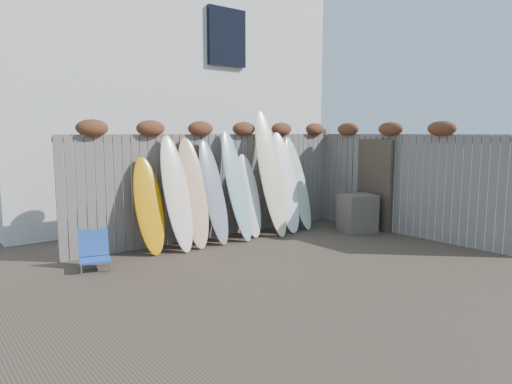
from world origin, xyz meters
TOP-DOWN VIEW (x-y plane):
  - ground at (0.00, 0.00)m, footprint 80.00×80.00m
  - back_fence at (0.06, 2.39)m, footprint 6.05×0.28m
  - right_fence at (2.99, 0.25)m, footprint 0.28×4.40m
  - house at (0.50, 6.50)m, footprint 8.50×5.50m
  - beach_chair at (-2.66, 1.73)m, footprint 0.54×0.56m
  - wooden_crate at (2.47, 0.97)m, footprint 0.79×0.72m
  - lattice_panel at (2.97, 1.10)m, footprint 0.23×1.25m
  - surfboard_0 at (-1.62, 2.04)m, footprint 0.50×0.60m
  - surfboard_1 at (-1.14, 1.96)m, footprint 0.50×0.72m
  - surfboard_2 at (-0.79, 2.00)m, footprint 0.57×0.74m
  - surfboard_3 at (-0.37, 1.99)m, footprint 0.51×0.71m
  - surfboard_4 at (0.13, 1.95)m, footprint 0.52×0.77m
  - surfboard_5 at (0.48, 2.03)m, footprint 0.50×0.62m
  - surfboard_6 at (0.93, 1.91)m, footprint 0.58×0.90m
  - surfboard_7 at (1.34, 1.95)m, footprint 0.61×0.77m
  - surfboard_8 at (1.74, 1.98)m, footprint 0.56×0.74m

SIDE VIEW (x-z plane):
  - ground at x=0.00m, z-range 0.00..0.00m
  - beach_chair at x=-2.66m, z-range -0.02..0.55m
  - wooden_crate at x=2.47m, z-range 0.00..0.77m
  - surfboard_5 at x=0.48m, z-range 0.00..1.62m
  - surfboard_0 at x=-1.62m, z-range 0.00..1.63m
  - lattice_panel at x=2.97m, z-range 0.00..1.89m
  - surfboard_3 at x=-0.37m, z-range 0.00..1.91m
  - surfboard_8 at x=1.74m, z-range 0.00..1.95m
  - surfboard_2 at x=-0.79m, z-range 0.00..1.95m
  - surfboard_1 at x=-1.14m, z-range 0.00..2.00m
  - surfboard_7 at x=1.34m, z-range 0.00..2.04m
  - surfboard_4 at x=0.13m, z-range 0.00..2.08m
  - right_fence at x=2.99m, z-range 0.02..2.26m
  - back_fence at x=0.06m, z-range 0.06..2.30m
  - surfboard_6 at x=0.93m, z-range 0.00..2.49m
  - house at x=0.50m, z-range 0.04..6.36m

